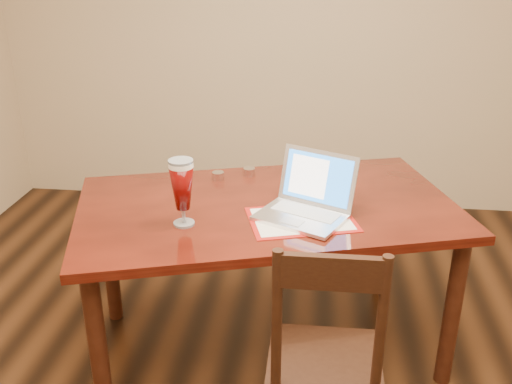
# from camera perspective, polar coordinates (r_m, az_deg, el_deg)

# --- Properties ---
(dining_table) EXTENTS (1.92, 1.42, 1.09)m
(dining_table) POSITION_cam_1_polar(r_m,az_deg,el_deg) (2.65, 1.02, -2.96)
(dining_table) COLOR #54140B
(dining_table) RESTS_ON ground
(dining_chair) EXTENTS (0.43, 0.41, 1.00)m
(dining_chair) POSITION_cam_1_polar(r_m,az_deg,el_deg) (2.22, 6.88, -16.52)
(dining_chair) COLOR black
(dining_chair) RESTS_ON ground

